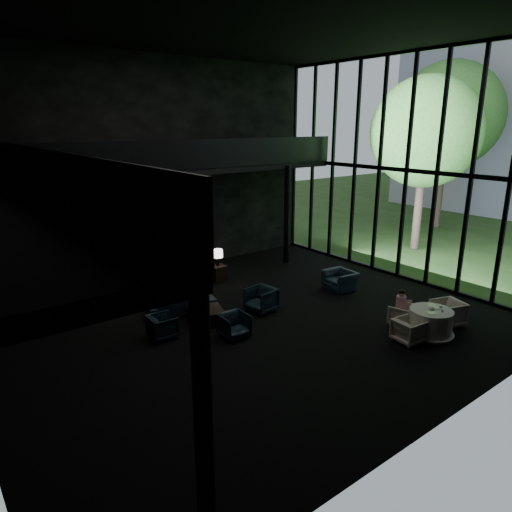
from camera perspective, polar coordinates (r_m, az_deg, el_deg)
floor at (r=13.51m, az=-0.53°, el=-8.28°), size 14.00×12.00×0.02m
ceiling at (r=12.53m, az=-0.64°, el=27.26°), size 14.00×12.00×0.02m
wall_back at (r=17.55m, az=-12.61°, el=10.60°), size 14.00×0.04×8.00m
wall_front at (r=8.46m, az=24.63°, el=3.85°), size 14.00×0.04×8.00m
curtain_wall at (r=17.45m, az=18.32°, el=10.15°), size 0.20×12.00×8.00m
mezzanine_left at (r=10.07m, az=-29.20°, el=5.02°), size 2.00×12.00×0.25m
mezzanine_back at (r=17.11m, az=-8.08°, el=10.69°), size 12.00×2.00×0.25m
railing_left at (r=10.17m, az=-24.08°, el=9.20°), size 0.06×12.00×1.00m
railing_back at (r=16.21m, az=-6.38°, el=12.58°), size 12.00×0.06×1.00m
column_sw at (r=5.98m, az=-6.55°, el=-20.92°), size 0.24×0.24×4.00m
column_nw at (r=16.13m, az=-27.95°, el=1.40°), size 0.24×0.24×4.00m
column_ne at (r=18.78m, az=3.87°, el=5.12°), size 0.24×0.24×4.00m
tree_near at (r=21.86m, az=20.46°, el=14.27°), size 4.80×4.80×7.65m
tree_far at (r=27.16m, az=22.88°, el=15.81°), size 5.60×5.60×8.80m
console at (r=16.15m, az=-9.52°, el=-2.98°), size 2.21×0.50×0.70m
bronze_urn at (r=15.81m, az=-9.56°, el=0.25°), size 0.77×0.77×1.43m
side_table_left at (r=15.49m, az=-14.61°, el=-4.48°), size 0.48×0.48×0.53m
table_lamp_left at (r=15.28m, az=-14.86°, el=-1.82°), size 0.40×0.40×0.67m
side_table_right at (r=16.94m, az=-4.77°, el=-2.12°), size 0.52×0.52×0.58m
table_lamp_right at (r=16.72m, az=-4.80°, el=0.23°), size 0.37×0.37×0.61m
sofa at (r=14.13m, az=-9.36°, el=-5.62°), size 2.11×1.00×0.80m
lounge_armchair_west at (r=12.73m, az=-11.58°, el=-8.61°), size 0.62×0.66×0.65m
lounge_armchair_east at (r=14.11m, az=0.65°, el=-5.24°), size 0.91×0.95×0.88m
lounge_armchair_south at (r=12.51m, az=-2.75°, el=-8.62°), size 0.70×0.66×0.70m
window_armchair at (r=16.19m, az=10.47°, el=-2.71°), size 0.70×1.02×0.85m
coffee_table at (r=13.49m, az=-6.23°, el=-7.46°), size 1.17×1.17×0.41m
dining_table at (r=13.47m, az=20.93°, el=-7.96°), size 1.30×1.30×0.75m
dining_chair_north at (r=13.85m, az=17.91°, el=-7.05°), size 0.73×0.70×0.63m
dining_chair_east at (r=14.30m, az=22.87°, el=-6.39°), size 0.97×1.00×0.83m
dining_chair_west at (r=12.89m, az=18.55°, el=-8.83°), size 0.66×0.69×0.65m
child at (r=13.80m, az=17.69°, el=-5.20°), size 0.28×0.28×0.60m
plate_a at (r=13.09m, az=21.06°, el=-6.64°), size 0.33×0.33×0.02m
plate_b at (r=13.61m, az=21.16°, el=-5.78°), size 0.27×0.27×0.02m
saucer at (r=13.48m, az=21.73°, el=-6.07°), size 0.17×0.17×0.01m
coffee_cup at (r=13.52m, az=22.10°, el=-5.85°), size 0.10×0.10×0.06m
cereal_bowl at (r=13.32m, az=21.09°, el=-6.08°), size 0.18×0.18×0.09m
cream_pot at (r=13.27m, az=22.26°, el=-6.33°), size 0.08×0.08×0.08m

